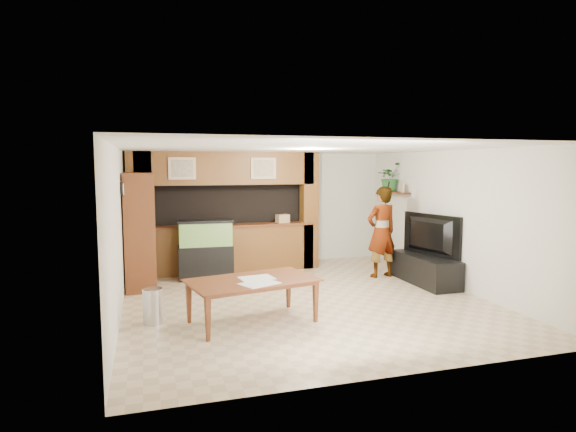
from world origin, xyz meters
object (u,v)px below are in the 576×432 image
object	(u,v)px
television	(426,235)
pantry_cabinet	(140,231)
dining_table	(253,302)
person	(382,232)
aquarium	(206,250)

from	to	relation	value
television	pantry_cabinet	bearing A→B (deg)	63.70
television	dining_table	size ratio (longest dim) A/B	0.77
television	dining_table	world-z (taller)	television
pantry_cabinet	person	bearing A→B (deg)	-4.88
pantry_cabinet	person	size ratio (longest dim) A/B	1.16
pantry_cabinet	dining_table	distance (m)	3.11
pantry_cabinet	television	distance (m)	5.48
television	person	bearing A→B (deg)	23.27
television	dining_table	xyz separation A→B (m)	(-3.76, -1.40, -0.63)
pantry_cabinet	dining_table	size ratio (longest dim) A/B	1.18
aquarium	television	size ratio (longest dim) A/B	0.86
pantry_cabinet	television	world-z (taller)	pantry_cabinet
aquarium	dining_table	xyz separation A→B (m)	(0.33, -2.99, -0.27)
pantry_cabinet	television	size ratio (longest dim) A/B	1.53
person	dining_table	size ratio (longest dim) A/B	1.02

